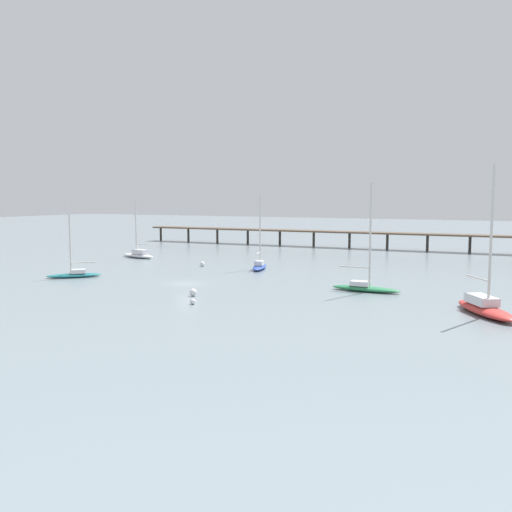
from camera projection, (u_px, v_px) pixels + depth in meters
ground_plane at (186, 284)px, 65.30m from camera, size 400.00×400.00×0.00m
pier at (395, 231)px, 106.58m from camera, size 83.97×5.75×6.46m
sailboat_blue at (259, 265)px, 78.24m from camera, size 3.52×6.90×10.33m
sailboat_white at (138, 254)px, 92.93m from camera, size 7.66×3.67×9.44m
sailboat_green at (365, 285)px, 59.93m from camera, size 7.60×2.06×11.61m
sailboat_teal at (75, 273)px, 70.34m from camera, size 5.95×5.93×7.94m
sailboat_red at (485, 306)px, 48.20m from camera, size 6.63×8.60×12.78m
mooring_buoy_far at (193, 302)px, 52.73m from camera, size 0.55×0.55×0.55m
mooring_buoy_inner at (202, 264)px, 81.53m from camera, size 0.69×0.69×0.69m
mooring_buoy_mid at (193, 292)px, 57.17m from camera, size 0.75×0.75×0.75m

